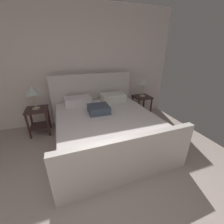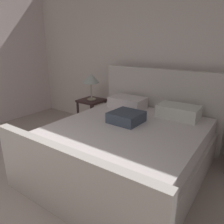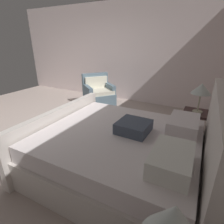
# 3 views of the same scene
# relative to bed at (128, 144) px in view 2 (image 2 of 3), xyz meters

# --- Properties ---
(wall_back) EXTENTS (5.34, 0.12, 2.77)m
(wall_back) POSITION_rel_bed_xyz_m (-0.49, 1.25, 1.03)
(wall_back) COLOR silver
(wall_back) RESTS_ON ground
(bed) EXTENTS (2.03, 2.24, 1.25)m
(bed) POSITION_rel_bed_xyz_m (0.00, 0.00, 0.00)
(bed) COLOR silver
(bed) RESTS_ON ground
(nightstand_left) EXTENTS (0.44, 0.44, 0.60)m
(nightstand_left) POSITION_rel_bed_xyz_m (-1.31, 0.77, 0.05)
(nightstand_left) COLOR #3C2626
(nightstand_left) RESTS_ON ground
(table_lamp_left) EXTENTS (0.31, 0.31, 0.49)m
(table_lamp_left) POSITION_rel_bed_xyz_m (-1.31, 0.77, 0.64)
(table_lamp_left) COLOR #B7B293
(table_lamp_left) RESTS_ON nightstand_left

